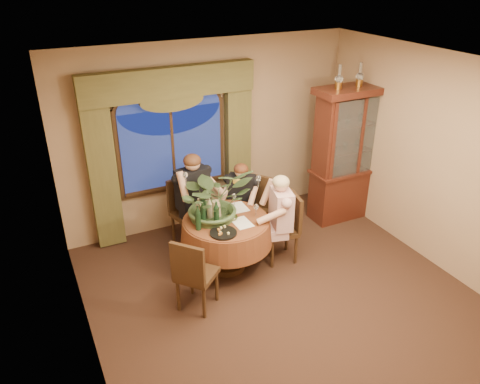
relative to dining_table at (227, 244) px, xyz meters
name	(u,v)px	position (x,y,z in m)	size (l,w,h in m)	color
floor	(292,308)	(0.36, -1.11, -0.38)	(5.00, 5.00, 0.00)	black
wall_back	(209,135)	(0.36, 1.39, 1.02)	(4.50, 4.50, 0.00)	#947457
wall_right	(450,169)	(2.61, -1.11, 1.02)	(5.00, 5.00, 0.00)	#947457
ceiling	(307,74)	(0.36, -1.11, 2.42)	(5.00, 5.00, 0.00)	white
window	(173,149)	(-0.24, 1.32, 0.92)	(1.62, 0.10, 1.32)	navy
arched_transom	(169,96)	(-0.24, 1.32, 1.71)	(1.60, 0.06, 0.44)	navy
drapery_left	(102,170)	(-1.27, 1.27, 0.80)	(0.38, 0.14, 2.32)	#4B4824
drapery_right	(238,147)	(0.79, 1.27, 0.80)	(0.38, 0.14, 2.32)	#4B4824
swag_valance	(170,83)	(-0.24, 1.24, 1.90)	(2.45, 0.16, 0.42)	#4B4824
dining_table	(227,244)	(0.00, 0.00, 0.00)	(1.21, 1.21, 0.75)	maroon
china_cabinet	(351,154)	(2.36, 0.50, 0.68)	(1.31, 0.52, 2.12)	#37140D
oil_lamp_left	(339,77)	(1.99, 0.50, 1.91)	(0.11, 0.11, 0.34)	#A5722D
oil_lamp_center	(360,74)	(2.36, 0.50, 1.91)	(0.11, 0.11, 0.34)	#A5722D
oil_lamp_right	(380,72)	(2.73, 0.50, 1.91)	(0.11, 0.11, 0.34)	#A5722D
chair_right	(280,229)	(0.75, -0.13, 0.10)	(0.42, 0.42, 0.96)	black
chair_back_right	(252,211)	(0.62, 0.48, 0.10)	(0.42, 0.42, 0.96)	black
chair_back	(189,213)	(-0.22, 0.84, 0.10)	(0.42, 0.42, 0.96)	black
chair_front_left	(197,272)	(-0.64, -0.56, 0.10)	(0.42, 0.42, 0.96)	black
person_pink	(281,220)	(0.72, -0.18, 0.27)	(0.47, 0.43, 1.30)	#CA9D9E
person_back	(193,200)	(-0.17, 0.74, 0.34)	(0.51, 0.47, 1.43)	black
person_scarf	(241,201)	(0.52, 0.61, 0.23)	(0.43, 0.40, 1.21)	black
stoneware_vase	(216,210)	(-0.10, 0.07, 0.50)	(0.14, 0.14, 0.25)	#927F59
centerpiece_plant	(214,174)	(-0.10, 0.13, 0.99)	(0.95, 1.06, 0.83)	#3E5A33
olive_bowl	(232,218)	(0.07, -0.05, 0.40)	(0.14, 0.14, 0.04)	#555F30
cheese_platter	(223,233)	(-0.18, -0.31, 0.39)	(0.33, 0.33, 0.02)	black
wine_bottle_0	(203,207)	(-0.25, 0.15, 0.54)	(0.07, 0.07, 0.33)	black
wine_bottle_1	(210,210)	(-0.21, 0.05, 0.54)	(0.07, 0.07, 0.33)	tan
wine_bottle_2	(216,214)	(-0.17, -0.08, 0.54)	(0.07, 0.07, 0.33)	black
wine_bottle_3	(203,213)	(-0.32, 0.00, 0.54)	(0.07, 0.07, 0.33)	black
wine_bottle_4	(199,210)	(-0.33, 0.10, 0.54)	(0.07, 0.07, 0.33)	tan
wine_bottle_5	(198,218)	(-0.41, -0.08, 0.54)	(0.07, 0.07, 0.33)	black
tasting_paper_0	(242,223)	(0.14, -0.18, 0.38)	(0.21, 0.30, 0.00)	white
tasting_paper_1	(239,207)	(0.28, 0.21, 0.38)	(0.21, 0.30, 0.00)	white
wine_glass_person_pink	(256,210)	(0.39, -0.10, 0.46)	(0.07, 0.07, 0.18)	silver
wine_glass_person_back	(208,202)	(-0.09, 0.39, 0.46)	(0.07, 0.07, 0.18)	silver
wine_glass_person_scarf	(234,199)	(0.26, 0.30, 0.46)	(0.07, 0.07, 0.18)	silver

